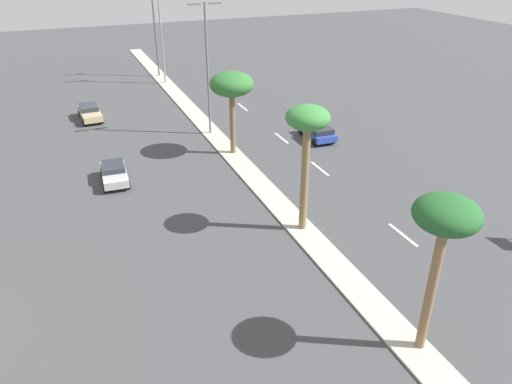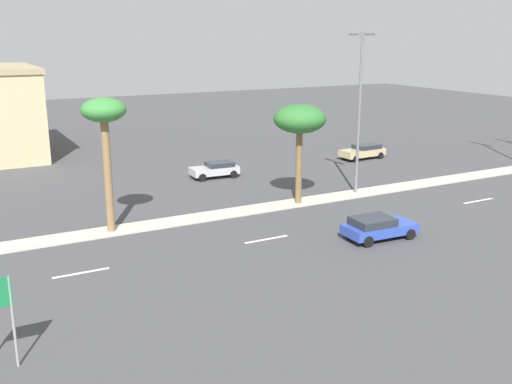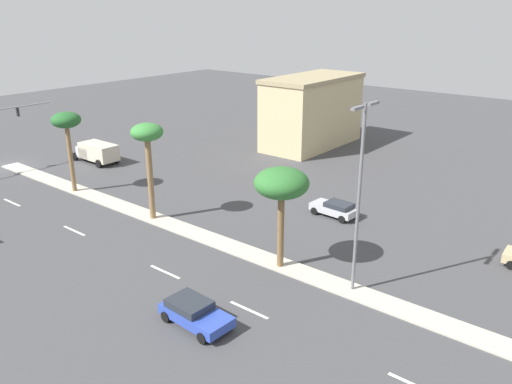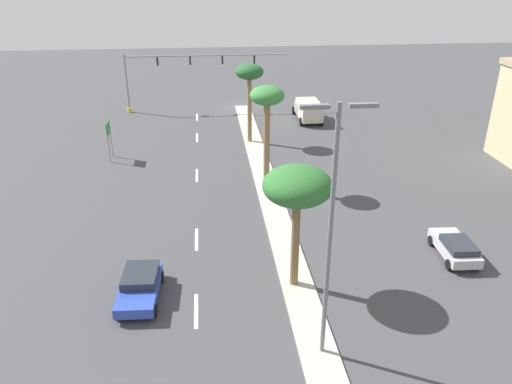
{
  "view_description": "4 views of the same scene",
  "coord_description": "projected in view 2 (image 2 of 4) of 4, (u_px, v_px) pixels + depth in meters",
  "views": [
    {
      "loc": [
        -12.48,
        1.22,
        16.23
      ],
      "look_at": [
        -3.34,
        23.54,
        3.64
      ],
      "focal_mm": 33.97,
      "sensor_mm": 36.0,
      "label": 1
    },
    {
      "loc": [
        33.79,
        15.97,
        11.48
      ],
      "look_at": [
        1.25,
        33.43,
        1.63
      ],
      "focal_mm": 41.44,
      "sensor_mm": 36.0,
      "label": 2
    },
    {
      "loc": [
        25.34,
        55.52,
        16.62
      ],
      "look_at": [
        -2.06,
        33.43,
        3.87
      ],
      "focal_mm": 36.12,
      "sensor_mm": 36.0,
      "label": 3
    },
    {
      "loc": [
        4.68,
        59.72,
        16.23
      ],
      "look_at": [
        1.61,
        30.87,
        2.73
      ],
      "focal_mm": 34.85,
      "sensor_mm": 36.0,
      "label": 4
    }
  ],
  "objects": [
    {
      "name": "sedan_tan_near",
      "position": [
        363.0,
        151.0,
        56.32
      ],
      "size": [
        2.17,
        4.52,
        1.36
      ],
      "color": "tan",
      "rests_on": "ground"
    },
    {
      "name": "sedan_silver_outboard",
      "position": [
        215.0,
        169.0,
        48.94
      ],
      "size": [
        2.07,
        4.0,
        1.28
      ],
      "color": "#B2B2B7",
      "rests_on": "ground"
    },
    {
      "name": "lane_stripe_inboard",
      "position": [
        266.0,
        239.0,
        34.23
      ],
      "size": [
        0.2,
        2.8,
        0.01
      ],
      "primitive_type": "cube",
      "color": "silver",
      "rests_on": "ground"
    },
    {
      "name": "palm_tree_trailing",
      "position": [
        104.0,
        119.0,
        33.67
      ],
      "size": [
        2.57,
        2.57,
        7.95
      ],
      "color": "olive",
      "rests_on": "median_curb"
    },
    {
      "name": "commercial_building",
      "position": [
        1.0,
        111.0,
        57.11
      ],
      "size": [
        14.12,
        6.64,
        8.63
      ],
      "color": "#C6B284",
      "rests_on": "ground"
    },
    {
      "name": "lane_stripe_far",
      "position": [
        81.0,
        273.0,
        29.39
      ],
      "size": [
        0.2,
        2.8,
        0.01
      ],
      "primitive_type": "cube",
      "color": "silver",
      "rests_on": "ground"
    },
    {
      "name": "lane_stripe_right",
      "position": [
        478.0,
        201.0,
        42.16
      ],
      "size": [
        0.2,
        2.8,
        0.01
      ],
      "primitive_type": "cube",
      "color": "silver",
      "rests_on": "ground"
    },
    {
      "name": "palm_tree_front",
      "position": [
        300.0,
        121.0,
        39.81
      ],
      "size": [
        3.57,
        3.57,
        6.87
      ],
      "color": "brown",
      "rests_on": "median_curb"
    },
    {
      "name": "median_curb",
      "position": [
        354.0,
        194.0,
        43.78
      ],
      "size": [
        1.8,
        84.78,
        0.12
      ],
      "primitive_type": "cube",
      "color": "#B7B2A3",
      "rests_on": "ground"
    },
    {
      "name": "street_lamp_far",
      "position": [
        360.0,
        103.0,
        42.31
      ],
      "size": [
        2.9,
        0.24,
        11.54
      ],
      "color": "slate",
      "rests_on": "median_curb"
    },
    {
      "name": "sedan_blue_left",
      "position": [
        378.0,
        227.0,
        34.18
      ],
      "size": [
        2.26,
        4.32,
        1.33
      ],
      "color": "#2D47AD",
      "rests_on": "ground"
    },
    {
      "name": "ground_plane",
      "position": [
        241.0,
        212.0,
        39.5
      ],
      "size": [
        160.0,
        160.0,
        0.0
      ],
      "primitive_type": "plane",
      "color": "#424244"
    },
    {
      "name": "lane_stripe_front",
      "position": [
        366.0,
        221.0,
        37.54
      ],
      "size": [
        0.2,
        2.8,
        0.01
      ],
      "primitive_type": "cube",
      "color": "silver",
      "rests_on": "ground"
    }
  ]
}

